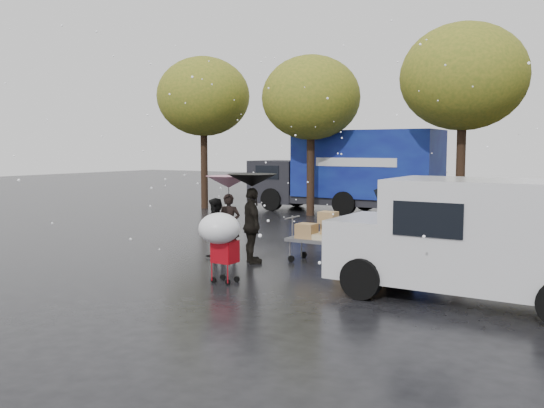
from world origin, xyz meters
The scene contains 14 objects.
ground centered at (0.00, 0.00, 0.00)m, with size 90.00×90.00×0.00m, color black.
person_pink centered at (-1.08, 0.88, 0.80)m, with size 0.59×0.38×1.61m, color black.
person_middle centered at (-1.10, 0.36, 0.77)m, with size 0.74×0.58×1.53m, color black.
person_black centered at (-0.10, 0.47, 0.91)m, with size 1.07×0.44×1.82m, color black.
umbrella_pink centered at (-1.08, 0.88, 1.91)m, with size 1.14×1.14×2.06m.
umbrella_black centered at (-0.10, 0.47, 2.00)m, with size 1.20×1.20×2.15m.
vendor_cart centered at (1.34, 1.36, 0.73)m, with size 1.52×0.80×1.27m.
shopping_cart centered at (0.55, -1.68, 1.06)m, with size 0.84×0.84×1.46m.
white_van centered at (5.26, -0.32, 1.16)m, with size 4.91×2.18×2.20m.
blue_truck centered at (-2.63, 11.85, 1.76)m, with size 8.30×2.60×3.50m.
box_ground_near centered at (3.18, -0.07, 0.23)m, with size 0.51×0.41×0.46m, color #976842.
box_ground_far centered at (2.08, 1.10, 0.19)m, with size 0.48×0.38×0.38m, color #976842.
yellow_taxi centered at (4.71, 12.65, 0.84)m, with size 1.99×4.95×1.68m, color #DDB80B.
tree_row centered at (-0.47, 10.00, 5.02)m, with size 21.60×4.40×7.12m.
Camera 1 is at (7.42, -10.95, 2.75)m, focal length 38.00 mm.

